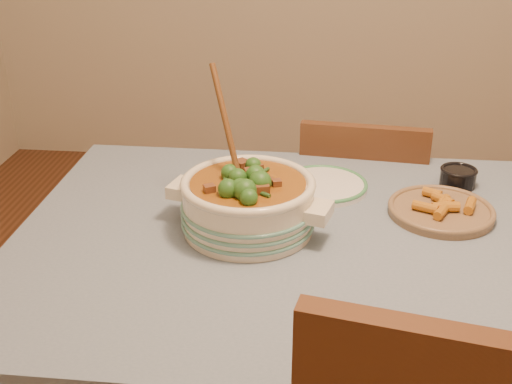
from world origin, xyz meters
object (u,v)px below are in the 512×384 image
dining_table (353,272)px  chair_far (359,217)px  condiment_bowl (458,176)px  white_plate (324,185)px  stew_casserole (248,199)px  fried_plate (441,209)px

dining_table → chair_far: bearing=85.2°
condiment_bowl → chair_far: 0.48m
white_plate → condiment_bowl: condiment_bowl is taller
dining_table → white_plate: (-0.08, 0.28, 0.10)m
white_plate → chair_far: (0.13, 0.34, -0.28)m
dining_table → stew_casserole: 0.32m
chair_far → dining_table: bearing=90.7°
stew_casserole → fried_plate: stew_casserole is taller
stew_casserole → white_plate: bearing=54.0°
dining_table → condiment_bowl: condiment_bowl is taller
stew_casserole → condiment_bowl: stew_casserole is taller
stew_casserole → fried_plate: (0.49, 0.13, -0.06)m
stew_casserole → fried_plate: size_ratio=1.47×
white_plate → condiment_bowl: size_ratio=2.48×
condiment_bowl → dining_table: bearing=-131.2°
stew_casserole → chair_far: size_ratio=0.49×
condiment_bowl → stew_casserole: bearing=-151.0°
condiment_bowl → fried_plate: 0.20m
white_plate → stew_casserole: bearing=-126.0°
white_plate → chair_far: bearing=68.8°
dining_table → condiment_bowl: bearing=48.8°
white_plate → fried_plate: bearing=-22.9°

